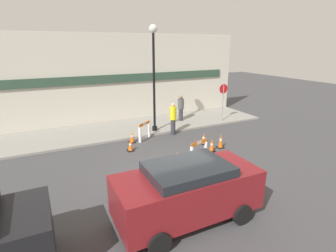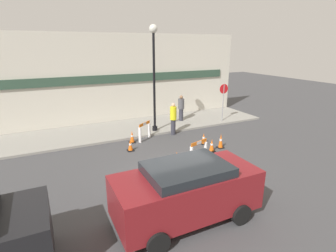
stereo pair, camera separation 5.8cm
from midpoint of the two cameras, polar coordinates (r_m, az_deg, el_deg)
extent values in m
plane|color=#424244|center=(10.21, 0.13, -10.81)|extent=(60.00, 60.00, 0.00)
cube|color=gray|center=(15.61, -10.10, -0.71)|extent=(18.00, 3.49, 0.11)
cube|color=beige|center=(16.75, -12.39, 9.85)|extent=(18.00, 0.12, 5.50)
cube|color=#2D4738|center=(16.64, -12.30, 9.98)|extent=(16.20, 0.10, 0.50)
cylinder|color=black|center=(14.99, -3.02, -0.51)|extent=(0.29, 0.29, 0.24)
cylinder|color=black|center=(14.42, -3.18, 9.12)|extent=(0.13, 0.13, 5.30)
sphere|color=silver|center=(14.29, -3.38, 20.41)|extent=(0.44, 0.44, 0.44)
cylinder|color=gray|center=(17.01, 11.71, 4.96)|extent=(0.06, 0.06, 2.33)
cylinder|color=red|center=(16.85, 11.90, 7.93)|extent=(0.60, 0.04, 0.60)
cube|color=white|center=(14.12, -4.21, -0.93)|extent=(0.13, 0.14, 0.81)
cube|color=white|center=(13.42, -6.28, -1.98)|extent=(0.13, 0.14, 0.81)
cube|color=orange|center=(13.62, -5.27, 0.47)|extent=(0.79, 0.57, 0.15)
cube|color=white|center=(13.62, -5.27, 0.47)|extent=(0.25, 0.19, 0.14)
cube|color=white|center=(10.93, 5.01, -6.54)|extent=(0.09, 0.14, 0.82)
cube|color=white|center=(11.55, 8.03, -5.28)|extent=(0.09, 0.14, 0.82)
cube|color=orange|center=(11.05, 6.65, -3.60)|extent=(0.92, 0.29, 0.15)
cube|color=white|center=(11.05, 6.65, -3.60)|extent=(0.28, 0.11, 0.14)
cube|color=black|center=(11.24, 1.80, -7.94)|extent=(0.30, 0.30, 0.04)
cone|color=orange|center=(11.13, 1.81, -6.73)|extent=(0.22, 0.23, 0.48)
cylinder|color=white|center=(11.12, 1.81, -6.62)|extent=(0.13, 0.13, 0.07)
cube|color=black|center=(13.43, 7.60, -3.75)|extent=(0.30, 0.30, 0.04)
cone|color=orange|center=(13.34, 7.65, -2.62)|extent=(0.22, 0.22, 0.52)
cylinder|color=white|center=(13.33, 7.65, -2.52)|extent=(0.13, 0.13, 0.07)
cube|color=black|center=(12.56, 9.32, -5.37)|extent=(0.30, 0.30, 0.04)
cone|color=orange|center=(12.44, 9.39, -4.05)|extent=(0.22, 0.23, 0.58)
cylinder|color=white|center=(12.43, 9.40, -3.92)|extent=(0.13, 0.13, 0.08)
cube|color=black|center=(12.58, -8.27, -5.27)|extent=(0.30, 0.30, 0.04)
cone|color=orange|center=(12.48, -8.33, -4.08)|extent=(0.23, 0.22, 0.52)
cylinder|color=white|center=(12.47, -8.33, -3.97)|extent=(0.13, 0.13, 0.07)
cube|color=black|center=(13.59, -7.91, -3.52)|extent=(0.30, 0.30, 0.04)
cone|color=orange|center=(13.48, -7.96, -2.25)|extent=(0.22, 0.22, 0.60)
cylinder|color=white|center=(13.47, -7.97, -2.13)|extent=(0.13, 0.13, 0.08)
cube|color=black|center=(13.05, 11.19, -4.58)|extent=(0.30, 0.30, 0.04)
cone|color=orange|center=(12.92, 11.29, -3.08)|extent=(0.22, 0.23, 0.69)
cylinder|color=white|center=(12.91, 11.30, -2.94)|extent=(0.13, 0.13, 0.10)
cylinder|color=#33333D|center=(14.54, 0.99, -0.22)|extent=(0.35, 0.35, 0.87)
cylinder|color=yellow|center=(14.32, 1.01, 2.81)|extent=(0.48, 0.48, 0.72)
sphere|color=#DBAD89|center=(14.21, 1.02, 4.62)|extent=(0.28, 0.28, 0.21)
cylinder|color=#33333D|center=(16.88, 2.68, 2.50)|extent=(0.38, 0.38, 0.77)
cylinder|color=#4C4C51|center=(16.72, 2.71, 4.85)|extent=(0.53, 0.53, 0.65)
sphere|color=#8E6647|center=(16.63, 2.73, 6.30)|extent=(0.30, 0.30, 0.22)
cylinder|color=black|center=(7.94, -30.03, -20.02)|extent=(0.60, 0.18, 0.60)
cube|color=maroon|center=(7.57, 4.02, -14.11)|extent=(4.07, 1.74, 1.15)
cube|color=#1E2328|center=(7.29, 4.12, -10.26)|extent=(2.24, 1.60, 0.52)
cylinder|color=black|center=(9.08, 8.20, -12.69)|extent=(0.60, 0.18, 0.60)
cylinder|color=black|center=(7.95, 15.58, -18.01)|extent=(0.60, 0.18, 0.60)
cylinder|color=black|center=(8.11, -7.40, -16.67)|extent=(0.60, 0.18, 0.60)
cylinder|color=black|center=(6.82, -2.16, -24.15)|extent=(0.60, 0.18, 0.60)
camera|label=1|loc=(0.03, -90.13, -0.04)|focal=28.00mm
camera|label=2|loc=(0.03, 89.87, 0.04)|focal=28.00mm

